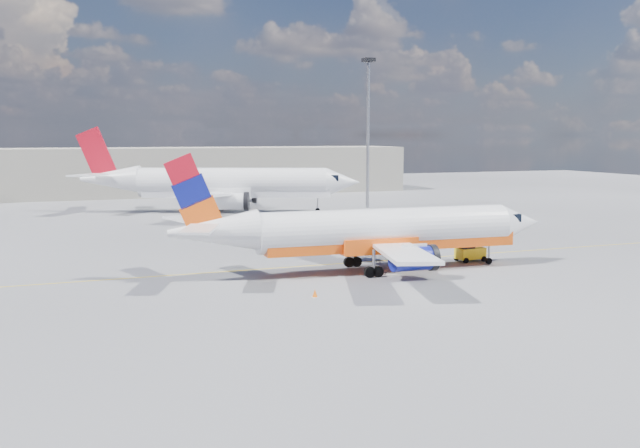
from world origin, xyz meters
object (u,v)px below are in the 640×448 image
object	(u,v)px
main_jet	(374,232)
traffic_cone	(315,293)
gse_tug	(469,252)
second_jet	(224,184)

from	to	relation	value
main_jet	traffic_cone	xyz separation A→B (m)	(-7.11, -6.54, -2.75)
gse_tug	main_jet	bearing A→B (deg)	-177.34
traffic_cone	second_jet	bearing A→B (deg)	83.09
second_jet	gse_tug	distance (m)	44.25
main_jet	traffic_cone	size ratio (longest dim) A/B	56.40
main_jet	gse_tug	xyz separation A→B (m)	(9.08, 1.10, -2.23)
second_jet	traffic_cone	size ratio (longest dim) A/B	69.75
main_jet	second_jet	distance (m)	44.11
main_jet	second_jet	bearing A→B (deg)	94.11
second_jet	gse_tug	size ratio (longest dim) A/B	15.42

